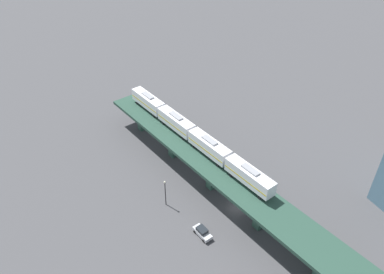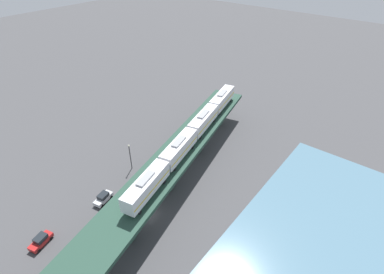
{
  "view_description": "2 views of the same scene",
  "coord_description": "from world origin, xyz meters",
  "px_view_note": "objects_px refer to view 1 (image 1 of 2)",
  "views": [
    {
      "loc": [
        33.48,
        46.89,
        61.11
      ],
      "look_at": [
        2.42,
        -17.35,
        8.69
      ],
      "focal_mm": 35.0,
      "sensor_mm": 36.0,
      "label": 1
    },
    {
      "loc": [
        -32.5,
        26.9,
        47.29
      ],
      "look_at": [
        2.42,
        -17.35,
        8.69
      ],
      "focal_mm": 28.0,
      "sensor_mm": 36.0,
      "label": 2
    }
  ],
  "objects_px": {
    "subway_train": "(192,133)",
    "street_car_silver": "(202,232)",
    "delivery_truck": "(331,251)",
    "street_lamp": "(165,191)"
  },
  "relations": [
    {
      "from": "delivery_truck",
      "to": "subway_train",
      "type": "bearing_deg",
      "value": -71.33
    },
    {
      "from": "street_car_silver",
      "to": "delivery_truck",
      "type": "height_order",
      "value": "delivery_truck"
    },
    {
      "from": "street_lamp",
      "to": "subway_train",
      "type": "bearing_deg",
      "value": -139.04
    },
    {
      "from": "subway_train",
      "to": "street_car_silver",
      "type": "relative_size",
      "value": 10.53
    },
    {
      "from": "street_car_silver",
      "to": "street_lamp",
      "type": "height_order",
      "value": "street_lamp"
    },
    {
      "from": "street_car_silver",
      "to": "delivery_truck",
      "type": "xyz_separation_m",
      "value": [
        -19.77,
        15.18,
        0.82
      ]
    },
    {
      "from": "subway_train",
      "to": "delivery_truck",
      "type": "distance_m",
      "value": 38.64
    },
    {
      "from": "subway_train",
      "to": "delivery_truck",
      "type": "xyz_separation_m",
      "value": [
        -12.1,
        35.82,
        -7.97
      ]
    },
    {
      "from": "subway_train",
      "to": "street_car_silver",
      "type": "height_order",
      "value": "subway_train"
    },
    {
      "from": "street_car_silver",
      "to": "delivery_truck",
      "type": "distance_m",
      "value": 24.94
    }
  ]
}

